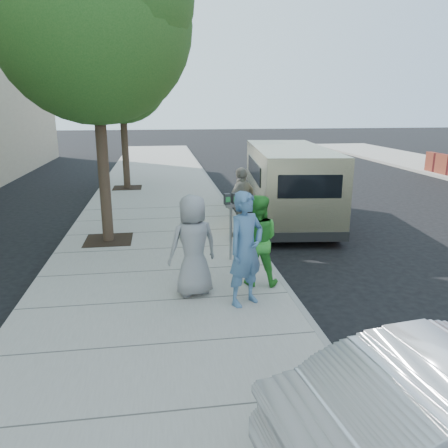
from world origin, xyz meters
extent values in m
plane|color=black|center=(0.00, 0.00, 0.00)|extent=(120.00, 120.00, 0.00)
cube|color=gray|center=(-1.00, 0.00, 0.07)|extent=(5.00, 60.00, 0.15)
cube|color=gray|center=(1.44, 0.00, 0.07)|extent=(0.12, 60.00, 0.16)
cube|color=black|center=(-2.30, 2.40, 0.15)|extent=(1.20, 1.20, 0.01)
cylinder|color=#38281E|center=(-2.30, 2.40, 2.13)|extent=(0.28, 0.28, 3.96)
sphere|color=#21551C|center=(-2.30, 2.40, 5.38)|extent=(4.60, 4.60, 4.60)
sphere|color=#21551C|center=(-2.80, 2.90, 5.67)|extent=(3.22, 3.22, 3.22)
cube|color=black|center=(-2.30, 10.00, 0.15)|extent=(1.20, 1.20, 0.01)
cylinder|color=#38281E|center=(-2.30, 10.00, 1.91)|extent=(0.28, 0.28, 3.52)
sphere|color=#21551C|center=(-2.30, 10.00, 4.71)|extent=(3.80, 3.80, 3.80)
sphere|color=#21551C|center=(-1.70, 9.60, 5.21)|extent=(2.85, 2.85, 2.85)
sphere|color=#21551C|center=(-2.80, 10.50, 5.01)|extent=(2.66, 2.66, 2.66)
cylinder|color=gray|center=(0.62, 0.47, 0.76)|extent=(0.06, 0.06, 1.22)
cube|color=gray|center=(0.62, 0.47, 1.41)|extent=(0.25, 0.12, 0.09)
cube|color=#2D2D30|center=(0.53, 0.45, 1.57)|extent=(0.15, 0.14, 0.24)
cube|color=#2D2D30|center=(0.71, 0.49, 1.57)|extent=(0.15, 0.14, 0.24)
cube|color=tan|center=(3.03, 4.09, 1.27)|extent=(2.75, 5.91, 2.10)
cube|color=tan|center=(3.38, 7.19, 0.75)|extent=(2.00, 0.80, 0.90)
cube|color=black|center=(2.70, 1.25, 1.64)|extent=(1.58, 0.20, 0.58)
cylinder|color=black|center=(2.32, 6.07, 0.40)|extent=(0.36, 0.83, 0.80)
cylinder|color=black|center=(4.17, 5.86, 0.40)|extent=(0.36, 0.83, 0.80)
cylinder|color=black|center=(1.88, 2.22, 0.40)|extent=(0.36, 0.83, 0.80)
cylinder|color=black|center=(3.73, 2.00, 0.40)|extent=(0.36, 0.83, 0.80)
imported|color=#466E96|center=(0.51, -1.82, 1.16)|extent=(0.88, 0.79, 2.02)
imported|color=green|center=(0.89, -0.99, 1.04)|extent=(1.00, 0.85, 1.78)
imported|color=gray|center=(-0.36, -1.28, 1.09)|extent=(1.05, 0.84, 1.88)
imported|color=gray|center=(1.20, 2.20, 1.08)|extent=(1.12, 1.06, 1.86)
camera|label=1|loc=(-0.92, -8.82, 3.55)|focal=35.00mm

